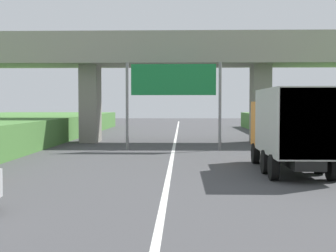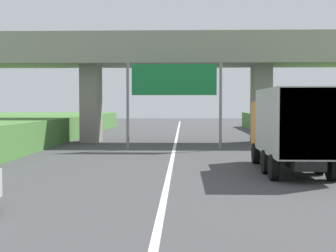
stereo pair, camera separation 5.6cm
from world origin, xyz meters
name	(u,v)px [view 2 (the right image)]	position (x,y,z in m)	size (l,w,h in m)	color
lane_centre_stripe	(173,153)	(0.00, 31.22, 0.00)	(0.20, 102.45, 0.01)	white
overpass_bridge	(176,62)	(0.00, 39.03, 5.95)	(40.00, 4.80, 7.87)	gray
overhead_highway_sign	(174,85)	(0.00, 33.06, 3.97)	(5.88, 0.18, 5.37)	slate
speed_limit_sign	(323,132)	(7.40, 27.18, 1.48)	(0.60, 0.08, 2.23)	slate
truck_orange	(290,125)	(4.99, 23.60, 1.93)	(2.44, 7.30, 3.44)	black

